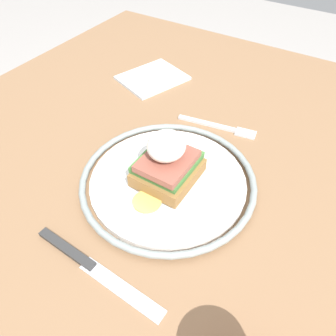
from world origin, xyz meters
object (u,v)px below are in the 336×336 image
fork (221,127)px  knife (86,263)px  sandwich (167,162)px  napkin (152,78)px  plate (168,181)px

fork → knife: knife is taller
sandwich → napkin: size_ratio=0.93×
knife → napkin: same height
fork → napkin: size_ratio=1.11×
plate → fork: bearing=177.1°
knife → napkin: (-0.41, -0.18, 0.00)m
fork → knife: 0.34m
sandwich → knife: 0.17m
sandwich → fork: size_ratio=0.84×
plate → fork: 0.17m
plate → knife: (0.17, -0.02, -0.01)m
plate → sandwich: 0.04m
knife → fork: bearing=175.9°
sandwich → napkin: bearing=-141.8°
plate → sandwich: sandwich is taller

